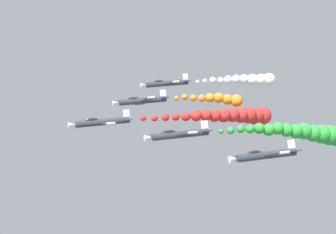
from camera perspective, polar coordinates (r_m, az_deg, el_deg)
The scene contains 9 objects.
airplane_lead at distance 97.68m, azimuth -6.44°, elevation -0.49°, with size 9.33×10.35×3.23m.
smoke_trail_lead at distance 110.46m, azimuth 6.86°, elevation 0.15°, with size 9.09×28.10×6.23m.
airplane_left_inner at distance 89.71m, azimuth 1.09°, elevation -1.70°, with size 8.98×10.35×3.96m.
smoke_trail_left_inner at distance 100.72m, azimuth 13.82°, elevation -1.54°, with size 3.64×24.02×5.81m.
airplane_right_inner at distance 109.42m, azimuth -2.56°, elevation 1.59°, with size 8.95×10.35×4.04m.
smoke_trail_right_inner at distance 113.14m, azimuth 5.10°, elevation 1.74°, with size 4.06×13.10×2.79m.
airplane_left_outer at distance 83.97m, azimuth 9.41°, elevation -3.66°, with size 8.81×10.35×4.37m.
airplane_right_outer at distance 122.10m, azimuth -0.16°, elevation 3.27°, with size 9.17×10.35×3.49m.
smoke_trail_right_outer at distance 127.19m, azimuth 8.00°, elevation 3.60°, with size 4.65×17.12×2.77m.
Camera 1 is at (-90.69, 29.43, 122.58)m, focal length 62.97 mm.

